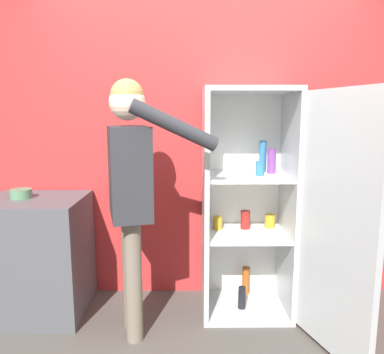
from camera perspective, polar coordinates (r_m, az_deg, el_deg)
wall_back at (r=3.10m, az=1.03°, el=4.94°), size 7.00×0.06×2.55m
refrigerator at (r=2.81m, az=11.00°, el=-4.50°), size 0.92×1.19×1.71m
person at (r=2.50m, az=-9.31°, el=-0.04°), size 0.76×0.58×1.75m
counter at (r=3.15m, az=-22.62°, el=-11.08°), size 0.74×0.63×0.90m
bowl at (r=3.07m, az=-24.61°, el=-2.32°), size 0.16×0.16×0.07m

